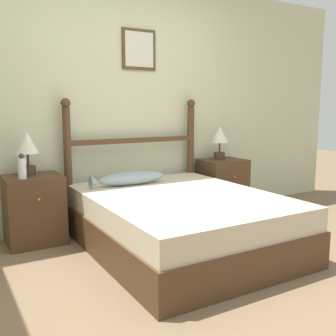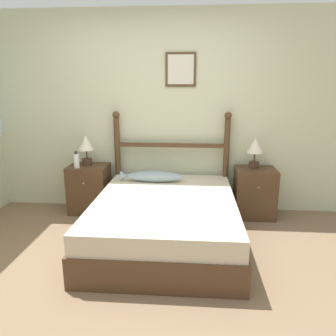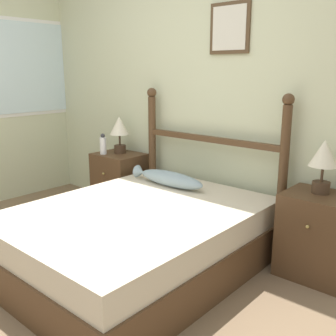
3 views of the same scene
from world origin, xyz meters
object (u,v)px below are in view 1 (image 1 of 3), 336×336
at_px(bed, 180,222).
at_px(nightstand_left, 34,210).
at_px(bottle, 22,167).
at_px(fish_pillow, 130,178).
at_px(table_lamp_left, 27,147).
at_px(nightstand_right, 222,186).
at_px(table_lamp_right, 220,137).

xyz_separation_m(bed, nightstand_left, (-1.07, 0.78, 0.07)).
bearing_deg(bottle, bed, -29.43).
xyz_separation_m(bed, fish_pillow, (-0.21, 0.59, 0.31)).
bearing_deg(nightstand_left, bed, -36.16).
bearing_deg(table_lamp_left, bed, -36.99).
bearing_deg(table_lamp_left, nightstand_right, -1.09).
xyz_separation_m(nightstand_left, fish_pillow, (0.86, -0.19, 0.24)).
distance_m(nightstand_left, nightstand_right, 2.13).
relative_size(nightstand_left, nightstand_right, 1.00).
bearing_deg(nightstand_left, nightstand_right, 0.00).
bearing_deg(table_lamp_right, fish_pillow, -169.82).
relative_size(table_lamp_left, fish_pillow, 0.51).
bearing_deg(nightstand_left, table_lamp_left, 119.13).
xyz_separation_m(nightstand_right, bottle, (-2.24, -0.12, 0.41)).
relative_size(bed, table_lamp_left, 4.93).
height_order(bed, nightstand_right, nightstand_right).
bearing_deg(nightstand_left, table_lamp_right, 1.00).
distance_m(bed, table_lamp_right, 1.47).
xyz_separation_m(nightstand_right, fish_pillow, (-1.27, -0.19, 0.24)).
bearing_deg(bed, table_lamp_left, 143.01).
distance_m(nightstand_right, table_lamp_right, 0.57).
xyz_separation_m(table_lamp_right, bottle, (-2.21, -0.16, -0.16)).
bearing_deg(table_lamp_left, bottle, -117.02).
bearing_deg(bottle, nightstand_right, 3.04).
height_order(nightstand_right, table_lamp_left, table_lamp_left).
bearing_deg(table_lamp_right, bottle, -175.98).
relative_size(nightstand_left, table_lamp_left, 1.61).
relative_size(bed, nightstand_right, 3.06).
xyz_separation_m(table_lamp_right, fish_pillow, (-1.25, -0.22, -0.33)).
bearing_deg(bottle, nightstand_left, 48.66).
distance_m(nightstand_left, table_lamp_right, 2.18).
distance_m(nightstand_right, bottle, 2.28).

